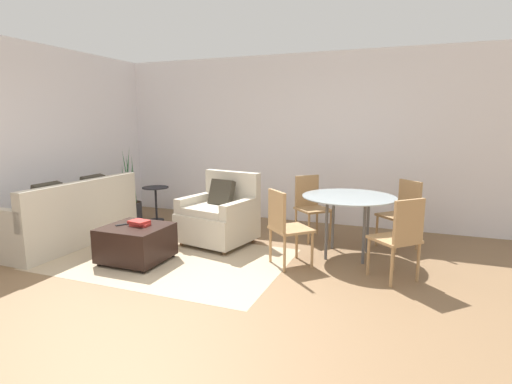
% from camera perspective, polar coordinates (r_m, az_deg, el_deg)
% --- Properties ---
extents(ground_plane, '(20.00, 20.00, 0.00)m').
position_cam_1_polar(ground_plane, '(3.93, -12.44, -15.35)').
color(ground_plane, brown).
extents(wall_back, '(12.00, 0.06, 2.75)m').
position_cam_1_polar(wall_back, '(6.78, 3.90, 7.52)').
color(wall_back, white).
rests_on(wall_back, ground_plane).
extents(wall_left, '(0.06, 12.00, 2.75)m').
position_cam_1_polar(wall_left, '(6.66, -27.22, 6.40)').
color(wall_left, white).
rests_on(wall_left, ground_plane).
extents(area_rug, '(2.89, 1.87, 0.01)m').
position_cam_1_polar(area_rug, '(5.10, -12.57, -9.29)').
color(area_rug, tan).
rests_on(area_rug, ground_plane).
extents(couch, '(0.90, 1.98, 0.90)m').
position_cam_1_polar(couch, '(6.15, -25.30, -3.80)').
color(couch, beige).
rests_on(couch, ground_plane).
extents(armchair, '(1.04, 0.99, 0.97)m').
position_cam_1_polar(armchair, '(5.55, -5.25, -3.52)').
color(armchair, beige).
rests_on(armchair, ground_plane).
extents(ottoman, '(0.73, 0.69, 0.44)m').
position_cam_1_polar(ottoman, '(5.04, -16.75, -6.89)').
color(ottoman, black).
rests_on(ottoman, ground_plane).
extents(book_stack, '(0.26, 0.21, 0.06)m').
position_cam_1_polar(book_stack, '(4.99, -16.31, -4.26)').
color(book_stack, '#B72D28').
rests_on(book_stack, ottoman).
extents(tv_remote_primary, '(0.11, 0.16, 0.01)m').
position_cam_1_polar(tv_remote_primary, '(5.09, -18.60, -4.44)').
color(tv_remote_primary, black).
rests_on(tv_remote_primary, ottoman).
extents(potted_plant, '(0.38, 0.38, 1.27)m').
position_cam_1_polar(potted_plant, '(7.21, -17.54, -1.63)').
color(potted_plant, '#333338').
rests_on(potted_plant, ground_plane).
extents(side_table, '(0.44, 0.44, 0.58)m').
position_cam_1_polar(side_table, '(6.97, -14.12, -0.70)').
color(side_table, black).
rests_on(side_table, ground_plane).
extents(dining_table, '(1.14, 1.14, 0.77)m').
position_cam_1_polar(dining_table, '(5.05, 13.10, -1.48)').
color(dining_table, '#99A8AD').
rests_on(dining_table, ground_plane).
extents(dining_chair_near_left, '(0.59, 0.59, 0.90)m').
position_cam_1_polar(dining_chair_near_left, '(4.62, 4.10, -4.43)').
color(dining_chair_near_left, tan).
rests_on(dining_chair_near_left, ground_plane).
extents(dining_chair_near_right, '(0.59, 0.59, 0.90)m').
position_cam_1_polar(dining_chair_near_right, '(4.43, 19.95, -5.64)').
color(dining_chair_near_right, tan).
rests_on(dining_chair_near_right, ground_plane).
extents(dining_chair_far_left, '(0.59, 0.59, 0.90)m').
position_cam_1_polar(dining_chair_far_left, '(5.81, 7.76, -1.50)').
color(dining_chair_far_left, tan).
rests_on(dining_chair_far_left, ground_plane).
extents(dining_chair_far_right, '(0.59, 0.59, 0.90)m').
position_cam_1_polar(dining_chair_far_right, '(5.66, 20.28, -2.34)').
color(dining_chair_far_right, tan).
rests_on(dining_chair_far_right, ground_plane).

